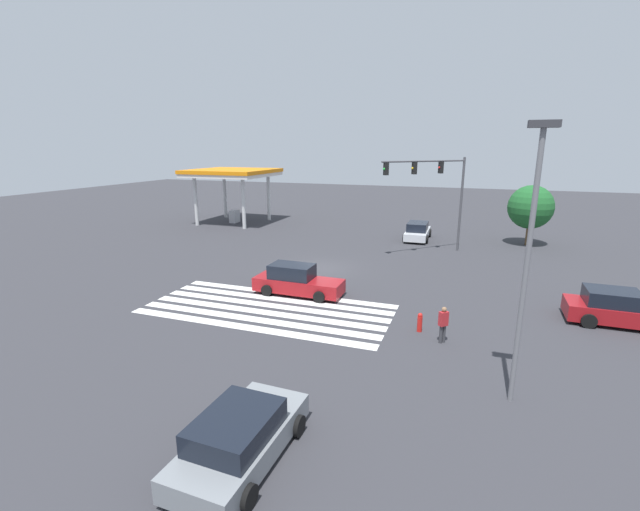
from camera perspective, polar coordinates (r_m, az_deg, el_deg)
The scene contains 12 objects.
ground_plane at distance 28.48m, azimuth 0.00°, elevation -1.73°, with size 126.31×126.31×0.00m, color #333338.
crosswalk_markings at distance 21.70m, azimuth -6.98°, elevation -7.05°, with size 12.23×5.35×0.01m.
traffic_signal_mast at distance 32.64m, azimuth 15.33°, elevation 9.28°, with size 5.28×5.28×7.12m.
car_0 at distance 23.44m, azimuth -3.14°, elevation -3.41°, with size 4.90×1.95×1.65m.
car_1 at distance 23.78m, azimuth 34.91°, elevation -5.84°, with size 4.48×2.22×1.58m.
car_2 at distance 12.04m, azimuth -10.59°, elevation -22.72°, with size 2.27×4.42×1.41m.
car_3 at distance 38.18m, azimuth 12.87°, elevation 3.16°, with size 2.12×4.62×1.53m.
gas_station_canopy at distance 46.19m, azimuth -11.62°, elevation 10.47°, with size 8.02×8.02×5.60m.
pedestrian at distance 18.41m, azimuth 16.10°, elevation -8.65°, with size 0.41×0.41×1.56m.
street_light_pole_a at distance 13.83m, azimuth 26.12°, elevation 1.26°, with size 0.80×0.36×8.57m.
tree_corner_a at distance 38.67m, azimuth 26.28°, elevation 5.81°, with size 3.52×3.52×4.89m.
fire_hydrant at distance 19.38m, azimuth 13.16°, elevation -8.67°, with size 0.22×0.22×0.86m.
Camera 1 is at (9.21, -25.77, 7.87)m, focal length 24.00 mm.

